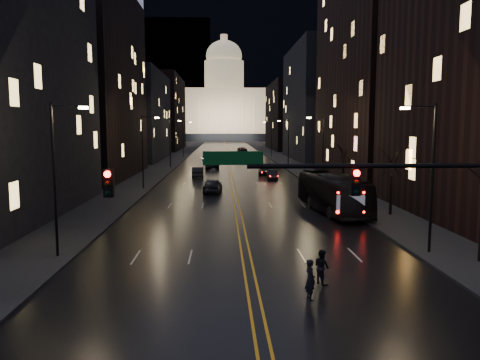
{
  "coord_description": "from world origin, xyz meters",
  "views": [
    {
      "loc": [
        -1.41,
        -16.92,
        7.64
      ],
      "look_at": [
        -0.25,
        12.91,
        4.22
      ],
      "focal_mm": 35.0,
      "sensor_mm": 36.0,
      "label": 1
    }
  ],
  "objects": [
    {
      "name": "capitol",
      "position": [
        0.0,
        250.0,
        17.15
      ],
      "size": [
        90.0,
        50.0,
        58.5
      ],
      "color": "black",
      "rests_on": "ground"
    },
    {
      "name": "building_right_tall",
      "position": [
        21.0,
        50.0,
        19.0
      ],
      "size": [
        12.0,
        30.0,
        38.0
      ],
      "primitive_type": "cube",
      "color": "black",
      "rests_on": "ground"
    },
    {
      "name": "mountain_ridge",
      "position": [
        40.0,
        380.0,
        65.0
      ],
      "size": [
        520.0,
        60.0,
        130.0
      ],
      "primitive_type": "cube",
      "color": "black",
      "rests_on": "ground"
    },
    {
      "name": "sidewalk_left",
      "position": [
        -14.0,
        130.0,
        0.08
      ],
      "size": [
        8.0,
        320.0,
        0.16
      ],
      "primitive_type": "cube",
      "color": "black",
      "rests_on": "ground"
    },
    {
      "name": "streetlamp_right_dist",
      "position": [
        10.81,
        100.0,
        5.08
      ],
      "size": [
        2.13,
        0.25,
        9.0
      ],
      "color": "black",
      "rests_on": "ground"
    },
    {
      "name": "streetlamp_left_near",
      "position": [
        -10.81,
        10.0,
        5.08
      ],
      "size": [
        2.13,
        0.25,
        9.0
      ],
      "color": "black",
      "rests_on": "ground"
    },
    {
      "name": "building_right_mid",
      "position": [
        21.0,
        92.0,
        13.0
      ],
      "size": [
        12.0,
        34.0,
        26.0
      ],
      "primitive_type": "cube",
      "color": "black",
      "rests_on": "ground"
    },
    {
      "name": "road",
      "position": [
        0.0,
        130.0,
        0.01
      ],
      "size": [
        20.0,
        320.0,
        0.02
      ],
      "primitive_type": "cube",
      "color": "black",
      "rests_on": "ground"
    },
    {
      "name": "building_right_dist",
      "position": [
        21.0,
        140.0,
        11.0
      ],
      "size": [
        12.0,
        40.0,
        22.0
      ],
      "primitive_type": "cube",
      "color": "black",
      "rests_on": "ground"
    },
    {
      "name": "tree_right_far",
      "position": [
        13.0,
        38.0,
        4.53
      ],
      "size": [
        2.4,
        2.4,
        6.65
      ],
      "color": "black",
      "rests_on": "ground"
    },
    {
      "name": "sidewalk_right",
      "position": [
        14.0,
        130.0,
        0.08
      ],
      "size": [
        8.0,
        320.0,
        0.16
      ],
      "primitive_type": "cube",
      "color": "black",
      "rests_on": "ground"
    },
    {
      "name": "streetlamp_right_far",
      "position": [
        10.81,
        70.0,
        5.08
      ],
      "size": [
        2.13,
        0.25,
        9.0
      ],
      "color": "black",
      "rests_on": "ground"
    },
    {
      "name": "building_left_dist",
      "position": [
        -21.0,
        140.0,
        12.0
      ],
      "size": [
        12.0,
        40.0,
        24.0
      ],
      "primitive_type": "cube",
      "color": "black",
      "rests_on": "ground"
    },
    {
      "name": "pedestrian_b",
      "position": [
        3.43,
        5.0,
        0.86
      ],
      "size": [
        0.79,
        0.95,
        1.72
      ],
      "primitive_type": "imported",
      "rotation": [
        0.0,
        0.0,
        2.05
      ],
      "color": "black",
      "rests_on": "ground"
    },
    {
      "name": "center_line",
      "position": [
        0.0,
        130.0,
        0.03
      ],
      "size": [
        0.62,
        320.0,
        0.01
      ],
      "primitive_type": "cube",
      "color": "orange",
      "rests_on": "road"
    },
    {
      "name": "receding_car_b",
      "position": [
        5.21,
        55.7,
        0.79
      ],
      "size": [
        2.18,
        4.75,
        1.58
      ],
      "primitive_type": "imported",
      "rotation": [
        0.0,
        0.0,
        -0.07
      ],
      "color": "black",
      "rests_on": "ground"
    },
    {
      "name": "ground",
      "position": [
        0.0,
        0.0,
        0.0
      ],
      "size": [
        900.0,
        900.0,
        0.0
      ],
      "primitive_type": "plane",
      "color": "black",
      "rests_on": "ground"
    },
    {
      "name": "receding_car_d",
      "position": [
        4.83,
        125.75,
        0.74
      ],
      "size": [
        3.05,
        5.6,
        1.49
      ],
      "primitive_type": "imported",
      "rotation": [
        0.0,
        0.0,
        0.11
      ],
      "color": "black",
      "rests_on": "ground"
    },
    {
      "name": "bus",
      "position": [
        8.48,
        24.21,
        1.74
      ],
      "size": [
        4.22,
        12.7,
        3.47
      ],
      "primitive_type": "imported",
      "rotation": [
        0.0,
        0.0,
        0.11
      ],
      "color": "black",
      "rests_on": "ground"
    },
    {
      "name": "streetlamp_left_dist",
      "position": [
        -10.81,
        100.0,
        5.08
      ],
      "size": [
        2.13,
        0.25,
        9.0
      ],
      "color": "black",
      "rests_on": "ground"
    },
    {
      "name": "building_left_mid",
      "position": [
        -21.0,
        54.0,
        14.0
      ],
      "size": [
        12.0,
        30.0,
        28.0
      ],
      "primitive_type": "cube",
      "color": "black",
      "rests_on": "ground"
    },
    {
      "name": "streetlamp_right_near",
      "position": [
        10.81,
        10.0,
        5.08
      ],
      "size": [
        2.13,
        0.25,
        9.0
      ],
      "color": "black",
      "rests_on": "ground"
    },
    {
      "name": "pedestrian_a",
      "position": [
        2.47,
        2.93,
        0.92
      ],
      "size": [
        0.59,
        0.76,
        1.85
      ],
      "primitive_type": "imported",
      "rotation": [
        0.0,
        0.0,
        1.81
      ],
      "color": "black",
      "rests_on": "ground"
    },
    {
      "name": "tree_right_mid",
      "position": [
        13.0,
        22.0,
        4.53
      ],
      "size": [
        2.4,
        2.4,
        6.65
      ],
      "color": "black",
      "rests_on": "ground"
    },
    {
      "name": "streetlamp_left_mid",
      "position": [
        -10.81,
        40.0,
        5.08
      ],
      "size": [
        2.13,
        0.25,
        9.0
      ],
      "color": "black",
      "rests_on": "ground"
    },
    {
      "name": "oncoming_car_b",
      "position": [
        -5.06,
        53.48,
        0.8
      ],
      "size": [
        1.88,
        4.92,
        1.6
      ],
      "primitive_type": "imported",
      "rotation": [
        0.0,
        0.0,
        3.18
      ],
      "color": "black",
      "rests_on": "ground"
    },
    {
      "name": "streetlamp_right_mid",
      "position": [
        10.81,
        40.0,
        5.08
      ],
      "size": [
        2.13,
        0.25,
        9.0
      ],
      "color": "black",
      "rests_on": "ground"
    },
    {
      "name": "traffic_signal",
      "position": [
        5.91,
        -0.0,
        5.1
      ],
      "size": [
        17.29,
        0.45,
        7.0
      ],
      "color": "black",
      "rests_on": "ground"
    },
    {
      "name": "streetlamp_left_far",
      "position": [
        -10.81,
        70.0,
        5.08
      ],
      "size": [
        2.13,
        0.25,
        9.0
      ],
      "color": "black",
      "rests_on": "ground"
    },
    {
      "name": "building_left_far",
      "position": [
        -21.0,
        92.0,
        10.0
      ],
      "size": [
        12.0,
        34.0,
        20.0
      ],
      "primitive_type": "cube",
      "color": "black",
      "rests_on": "ground"
    },
    {
      "name": "receding_car_c",
      "position": [
        2.5,
        89.89,
        0.75
      ],
      "size": [
        2.09,
        5.14,
        1.49
      ],
      "primitive_type": "imported",
      "rotation": [
        0.0,
        0.0,
        -0.0
      ],
      "color": "black",
      "rests_on": "ground"
    },
    {
      "name": "oncoming_car_a",
      "position": [
        -2.5,
        36.98,
        0.84
      ],
      "size": [
        2.39,
        5.09,
        1.68
      ],
      "primitive_type": "imported",
      "rotation": [
        0.0,
        0.0,
        3.06
      ],
      "color": "black",
      "rests_on": "ground"
    },
    {
      "name": "oncoming_car_d",
      "position": [
        -4.98,
        88.39,
        0.69
      ],
      "size": [
        2.09,
        4.81,
        1.38
      ],
      "primitive_type": "imported",
      "rotation": [
        0.0,
        0.0,
        3.18
      ],
      "color": "black",
      "rests_on": "ground"
    },
    {
      "name": "oncoming_car_c",
      "position": [
        -3.19,
        68.17,
        0.76
      ],
      "size": [
        2.62,
        5.53,
        1.53
      ],
      "primitive_type": "imported",
      "rotation": [
        0.0,
        0.0,
        3.16
      ],
      "color": "black",
      "rests_on": "ground"
    },
    {
      "name": "receding_car_a",
      "position": [
        5.88,
        50.08,
        0.71
      ],
      "size": [
        1.8,
        4.41,
        1.42
      ],
      "primitive_type": "imported",
      "rotation": [
        0.0,
        0.0,
        -0.07
      ],
      "color": "black",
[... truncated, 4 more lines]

